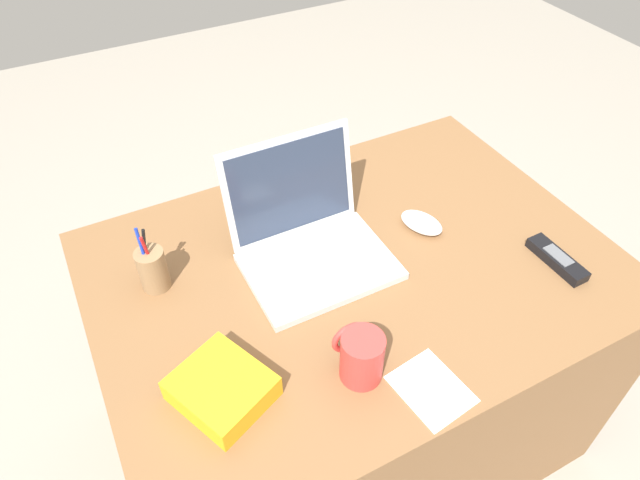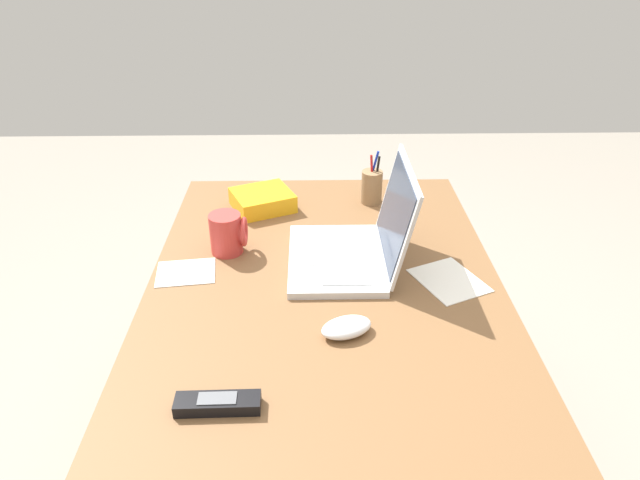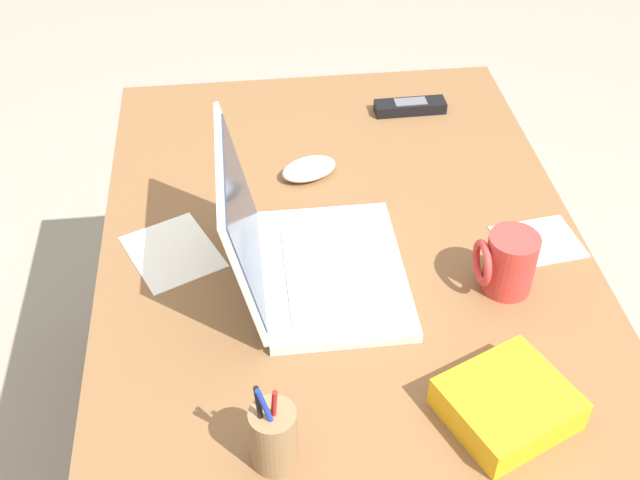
{
  "view_description": "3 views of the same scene",
  "coord_description": "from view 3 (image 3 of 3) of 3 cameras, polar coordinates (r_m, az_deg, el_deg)",
  "views": [
    {
      "loc": [
        -0.48,
        -0.75,
        1.64
      ],
      "look_at": [
        -0.08,
        0.03,
        0.8
      ],
      "focal_mm": 31.76,
      "sensor_mm": 36.0,
      "label": 1
    },
    {
      "loc": [
        1.16,
        -0.03,
        1.48
      ],
      "look_at": [
        -0.06,
        -0.01,
        0.78
      ],
      "focal_mm": 32.48,
      "sensor_mm": 36.0,
      "label": 2
    },
    {
      "loc": [
        -1.01,
        0.16,
        1.62
      ],
      "look_at": [
        -0.03,
        0.05,
        0.74
      ],
      "focal_mm": 43.8,
      "sensor_mm": 36.0,
      "label": 3
    }
  ],
  "objects": [
    {
      "name": "pen_holder",
      "position": [
        1.04,
        -3.42,
        -14.13
      ],
      "size": [
        0.06,
        0.06,
        0.16
      ],
      "color": "olive",
      "rests_on": "desk"
    },
    {
      "name": "ground_plane",
      "position": [
        1.91,
        1.3,
        -16.27
      ],
      "size": [
        6.0,
        6.0,
        0.0
      ],
      "primitive_type": "plane",
      "color": "gray"
    },
    {
      "name": "computer_mouse",
      "position": [
        1.51,
        -0.81,
        5.22
      ],
      "size": [
        0.1,
        0.13,
        0.03
      ],
      "primitive_type": "ellipsoid",
      "rotation": [
        0.0,
        0.0,
        0.37
      ],
      "color": "white",
      "rests_on": "desk"
    },
    {
      "name": "paper_note_left",
      "position": [
        1.42,
        15.65,
        -0.12
      ],
      "size": [
        0.13,
        0.15,
        0.0
      ],
      "primitive_type": "cube",
      "rotation": [
        0.0,
        0.0,
        0.13
      ],
      "color": "white",
      "rests_on": "desk"
    },
    {
      "name": "coffee_mug_white",
      "position": [
        1.29,
        13.55,
        -1.63
      ],
      "size": [
        0.08,
        0.09,
        0.11
      ],
      "color": "#C63833",
      "rests_on": "desk"
    },
    {
      "name": "cordless_phone",
      "position": [
        1.71,
        6.6,
        9.66
      ],
      "size": [
        0.05,
        0.15,
        0.03
      ],
      "color": "black",
      "rests_on": "desk"
    },
    {
      "name": "desk",
      "position": [
        1.62,
        1.49,
        -9.61
      ],
      "size": [
        1.16,
        0.84,
        0.71
      ],
      "primitive_type": "cube",
      "color": "brown",
      "rests_on": "ground"
    },
    {
      "name": "snack_bag",
      "position": [
        1.13,
        13.53,
        -11.57
      ],
      "size": [
        0.2,
        0.21,
        0.05
      ],
      "primitive_type": "cube",
      "rotation": [
        0.0,
        0.0,
        0.41
      ],
      "color": "#F2AD19",
      "rests_on": "desk"
    },
    {
      "name": "laptop",
      "position": [
        1.27,
        -1.23,
        -1.13
      ],
      "size": [
        0.32,
        0.29,
        0.25
      ],
      "color": "silver",
      "rests_on": "desk"
    },
    {
      "name": "paper_note_near_laptop",
      "position": [
        1.37,
        -10.71,
        -0.87
      ],
      "size": [
        0.21,
        0.19,
        0.0
      ],
      "primitive_type": "cube",
      "rotation": [
        0.0,
        0.0,
        0.43
      ],
      "color": "white",
      "rests_on": "desk"
    }
  ]
}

